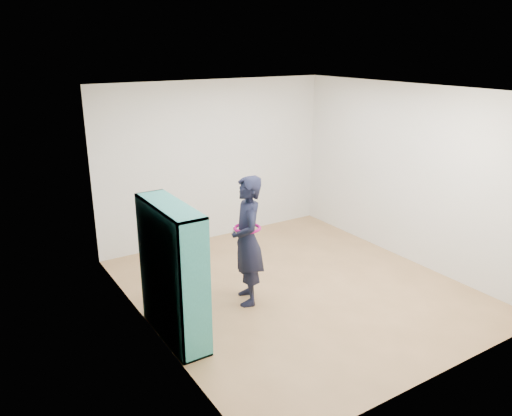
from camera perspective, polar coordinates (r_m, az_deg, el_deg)
floor at (r=6.81m, az=4.56°, el=-9.05°), size 4.50×4.50×0.00m
ceiling at (r=6.08m, az=5.19°, el=13.30°), size 4.50×4.50×0.00m
wall_left at (r=5.41m, az=-12.34°, el=-1.81°), size 0.02×4.50×2.60m
wall_right at (r=7.66m, az=16.93°, el=3.73°), size 0.02×4.50×2.60m
wall_back at (r=8.17m, az=-4.70°, el=5.33°), size 4.00×0.02×2.60m
wall_front at (r=4.84m, az=21.13°, el=-5.13°), size 4.00×0.02×2.60m
bookshelf at (r=5.50m, az=-9.71°, el=-7.50°), size 0.34×1.16×1.54m
person at (r=6.13m, az=-0.99°, el=-3.75°), size 0.58×0.70×1.64m
smartphone at (r=6.13m, az=-2.54°, el=-2.69°), size 0.02×0.09×0.14m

